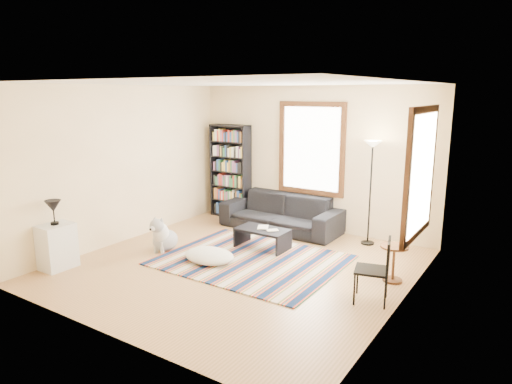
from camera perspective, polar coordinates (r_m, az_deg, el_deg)
The scene contains 21 objects.
floor at distance 7.28m, azimuth -2.18°, elevation -9.59°, with size 5.00×5.00×0.10m, color #B18151.
ceiling at distance 6.75m, azimuth -2.38°, elevation 13.87°, with size 5.00×5.00×0.10m, color white.
wall_back at distance 9.04m, azimuth 7.12°, elevation 4.19°, with size 5.00×0.10×2.80m, color beige.
wall_front at distance 5.06m, azimuth -19.21°, elevation -2.88°, with size 5.00×0.10×2.80m, color beige.
wall_left at distance 8.58m, azimuth -16.34°, elevation 3.35°, with size 0.10×5.00×2.80m, color beige.
wall_right at distance 5.81m, azimuth 18.71°, elevation -0.93°, with size 0.10×5.00×2.80m, color beige.
window_back at distance 8.95m, azimuth 6.93°, elevation 5.40°, with size 1.20×0.06×1.60m, color white.
window_right at distance 6.56m, azimuth 19.94°, elevation 2.22°, with size 0.06×1.20×1.60m, color white.
rug at distance 7.48m, azimuth -0.60°, elevation -8.49°, with size 2.80×2.24×0.02m, color #0C1D3D.
sofa at distance 9.02m, azimuth 3.11°, elevation -2.58°, with size 2.38×0.93×0.70m, color black.
bookshelf at distance 9.85m, azimuth -3.21°, elevation 2.58°, with size 0.90×0.30×2.00m, color black.
coffee_table at distance 7.96m, azimuth 0.81°, elevation -5.86°, with size 0.90×0.50×0.36m, color black.
book_a at distance 7.96m, azimuth 0.21°, elevation -4.43°, with size 0.25×0.18×0.02m, color beige.
book_b at distance 7.87m, azimuth 1.94°, elevation -4.65°, with size 0.14×0.20×0.02m, color beige.
floor_cushion at distance 7.42m, azimuth -5.85°, elevation -7.92°, with size 0.85×0.64×0.21m, color beige.
floor_lamp at distance 8.27m, azimuth 14.08°, elevation -0.17°, with size 0.30×0.30×1.86m, color black, non-canonical shape.
side_table at distance 6.90m, azimuth 16.80°, elevation -8.54°, with size 0.40×0.40×0.54m, color #4B2A12.
folding_chair at distance 6.14m, azimuth 14.26°, elevation -9.45°, with size 0.42×0.40×0.86m, color black.
white_cabinet at distance 7.70m, azimuth -23.62°, elevation -6.25°, with size 0.38×0.50×0.70m, color silver.
table_lamp at distance 7.56m, azimuth -23.97°, elevation -2.36°, with size 0.24×0.24×0.38m, color black, non-canonical shape.
dog at distance 7.99m, azimuth -11.30°, elevation -5.10°, with size 0.44×0.61×0.61m, color silver, non-canonical shape.
Camera 1 is at (3.91, -5.51, 2.67)m, focal length 32.00 mm.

